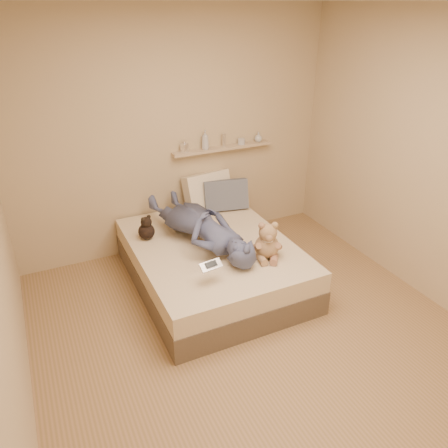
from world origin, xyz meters
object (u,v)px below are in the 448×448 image
dark_plush (146,229)px  person (201,226)px  pillow_cream (208,190)px  teddy_bear (267,243)px  game_console (211,265)px  bed (212,263)px  wall_shelf (223,148)px  pillow_grey (226,195)px

dark_plush → person: 0.55m
dark_plush → pillow_cream: pillow_cream is taller
teddy_bear → pillow_cream: pillow_cream is taller
game_console → dark_plush: 1.02m
bed → teddy_bear: 0.70m
dark_plush → wall_shelf: wall_shelf is taller
bed → wall_shelf: (0.55, 0.91, 0.88)m
bed → game_console: bearing=-114.5°
bed → pillow_grey: bearing=55.1°
teddy_bear → pillow_grey: 1.16m
dark_plush → pillow_grey: (1.03, 0.31, 0.06)m
teddy_bear → wall_shelf: size_ratio=0.31×
dark_plush → pillow_grey: size_ratio=0.51×
pillow_cream → wall_shelf: (0.23, 0.08, 0.45)m
game_console → person: (0.20, 0.70, 0.01)m
pillow_cream → pillow_grey: pillow_cream is taller
pillow_cream → pillow_grey: 0.22m
game_console → pillow_grey: (0.76, 1.30, -0.00)m
pillow_cream → teddy_bear: bearing=-88.4°
pillow_grey → wall_shelf: 0.53m
bed → pillow_cream: (0.32, 0.83, 0.43)m
game_console → teddy_bear: teddy_bear is taller
dark_plush → pillow_grey: 1.08m
bed → dark_plush: 0.75m
teddy_bear → person: 0.70m
pillow_grey → teddy_bear: bearing=-96.2°
game_console → teddy_bear: bearing=13.0°
dark_plush → pillow_cream: bearing=27.5°
bed → dark_plush: (-0.55, 0.38, 0.34)m
pillow_cream → bed: bearing=-111.1°
teddy_bear → dark_plush: (-0.90, 0.84, -0.05)m
dark_plush → wall_shelf: (1.10, 0.53, 0.54)m
pillow_grey → person: size_ratio=0.34×
dark_plush → pillow_cream: (0.87, 0.45, 0.09)m
teddy_bear → pillow_grey: bearing=83.8°
game_console → dark_plush: size_ratio=0.79×
game_console → teddy_bear: 0.65m
bed → teddy_bear: teddy_bear is taller
wall_shelf → game_console: bearing=-118.6°
game_console → pillow_cream: pillow_cream is taller
pillow_cream → wall_shelf: bearing=19.0°
bed → pillow_grey: pillow_grey is taller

